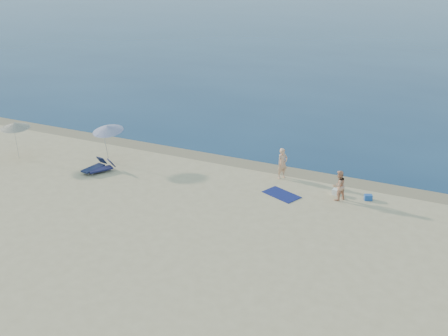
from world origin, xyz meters
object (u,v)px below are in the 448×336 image
object	(u,v)px
person_right	(339,185)
blue_cooler	(368,197)
person_left	(283,163)
umbrella_near	(108,129)

from	to	relation	value
person_right	blue_cooler	size ratio (longest dim) A/B	4.05
person_left	umbrella_near	distance (m)	10.93
person_right	umbrella_near	world-z (taller)	umbrella_near
person_left	person_right	bearing A→B (deg)	-77.59
umbrella_near	blue_cooler	bearing A→B (deg)	15.82
person_right	umbrella_near	xyz separation A→B (m)	(-14.35, -0.61, 1.31)
person_left	umbrella_near	xyz separation A→B (m)	(-10.66, -2.08, 1.24)
blue_cooler	umbrella_near	xyz separation A→B (m)	(-15.84, -1.28, 2.00)
person_right	umbrella_near	distance (m)	14.42
person_left	umbrella_near	bearing A→B (deg)	135.25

